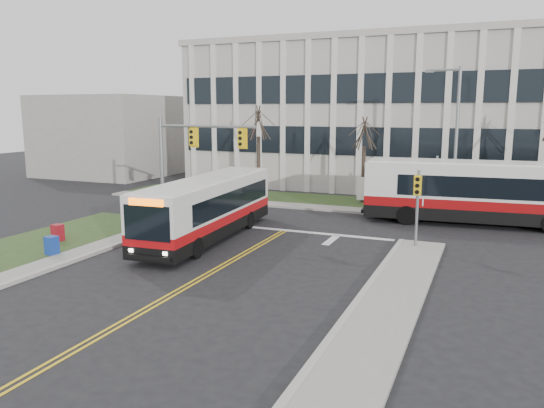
{
  "coord_description": "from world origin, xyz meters",
  "views": [
    {
      "loc": [
        10.38,
        -18.54,
        6.57
      ],
      "look_at": [
        0.43,
        5.25,
        2.0
      ],
      "focal_mm": 35.0,
      "sensor_mm": 36.0,
      "label": 1
    }
  ],
  "objects_px": {
    "bus_main": "(208,209)",
    "bus_cross": "(485,194)",
    "newspaper_box_blue": "(52,247)",
    "streetlight": "(454,133)",
    "newspaper_box_red": "(58,234)",
    "directory_sign": "(368,189)"
  },
  "relations": [
    {
      "from": "streetlight",
      "to": "newspaper_box_blue",
      "type": "xyz_separation_m",
      "value": [
        -15.86,
        -17.09,
        -4.72
      ]
    },
    {
      "from": "bus_cross",
      "to": "streetlight",
      "type": "bearing_deg",
      "value": -141.37
    },
    {
      "from": "streetlight",
      "to": "newspaper_box_blue",
      "type": "distance_m",
      "value": 23.79
    },
    {
      "from": "bus_cross",
      "to": "newspaper_box_red",
      "type": "height_order",
      "value": "bus_cross"
    },
    {
      "from": "newspaper_box_blue",
      "to": "bus_cross",
      "type": "bearing_deg",
      "value": 44.85
    },
    {
      "from": "streetlight",
      "to": "bus_main",
      "type": "xyz_separation_m",
      "value": [
        -11.06,
        -11.24,
        -3.66
      ]
    },
    {
      "from": "directory_sign",
      "to": "newspaper_box_blue",
      "type": "xyz_separation_m",
      "value": [
        -10.33,
        -18.39,
        -0.7
      ]
    },
    {
      "from": "streetlight",
      "to": "bus_main",
      "type": "relative_size",
      "value": 0.8
    },
    {
      "from": "newspaper_box_blue",
      "to": "streetlight",
      "type": "bearing_deg",
      "value": 52.26
    },
    {
      "from": "bus_cross",
      "to": "newspaper_box_blue",
      "type": "bearing_deg",
      "value": -54.75
    },
    {
      "from": "newspaper_box_blue",
      "to": "newspaper_box_red",
      "type": "distance_m",
      "value": 2.65
    },
    {
      "from": "newspaper_box_red",
      "to": "streetlight",
      "type": "bearing_deg",
      "value": 48.43
    },
    {
      "from": "directory_sign",
      "to": "newspaper_box_blue",
      "type": "bearing_deg",
      "value": -119.33
    },
    {
      "from": "bus_cross",
      "to": "newspaper_box_red",
      "type": "bearing_deg",
      "value": -61.24
    },
    {
      "from": "bus_main",
      "to": "bus_cross",
      "type": "relative_size",
      "value": 0.86
    },
    {
      "from": "newspaper_box_blue",
      "to": "newspaper_box_red",
      "type": "xyz_separation_m",
      "value": [
        -1.67,
        2.06,
        0.0
      ]
    },
    {
      "from": "directory_sign",
      "to": "newspaper_box_blue",
      "type": "height_order",
      "value": "directory_sign"
    },
    {
      "from": "bus_cross",
      "to": "directory_sign",
      "type": "bearing_deg",
      "value": -119.23
    },
    {
      "from": "bus_cross",
      "to": "newspaper_box_blue",
      "type": "xyz_separation_m",
      "value": [
        -17.92,
        -14.89,
        -1.32
      ]
    },
    {
      "from": "streetlight",
      "to": "newspaper_box_blue",
      "type": "bearing_deg",
      "value": -132.87
    },
    {
      "from": "streetlight",
      "to": "newspaper_box_blue",
      "type": "height_order",
      "value": "streetlight"
    },
    {
      "from": "bus_main",
      "to": "newspaper_box_red",
      "type": "bearing_deg",
      "value": -153.34
    }
  ]
}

